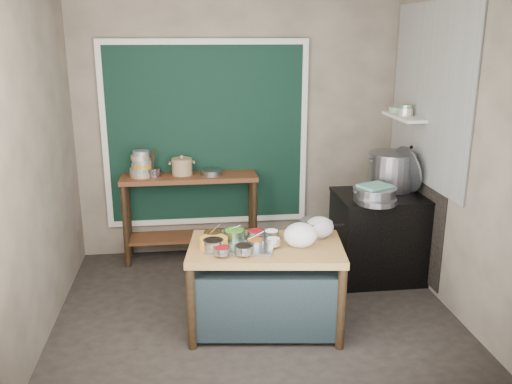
{
  "coord_description": "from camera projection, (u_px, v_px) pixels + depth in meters",
  "views": [
    {
      "loc": [
        -0.55,
        -4.38,
        2.4
      ],
      "look_at": [
        0.04,
        0.25,
        1.04
      ],
      "focal_mm": 38.0,
      "sensor_mm": 36.0,
      "label": 1
    }
  ],
  "objects": [
    {
      "name": "floor",
      "position": [
        255.0,
        311.0,
        4.91
      ],
      "size": [
        3.5,
        3.0,
        0.02
      ],
      "primitive_type": "cube",
      "color": "#2B2521",
      "rests_on": "ground"
    },
    {
      "name": "condiment_bowls",
      "position": [
        239.0,
        240.0,
        4.38
      ],
      "size": [
        0.64,
        0.49,
        0.07
      ],
      "color": "gray",
      "rests_on": "condiment_tray"
    },
    {
      "name": "green_cloth",
      "position": [
        375.0,
        186.0,
        5.1
      ],
      "size": [
        0.35,
        0.31,
        0.02
      ],
      "primitive_type": "cube",
      "rotation": [
        0.0,
        0.0,
        0.43
      ],
      "color": "#5A9584",
      "rests_on": "steamer"
    },
    {
      "name": "stove_top",
      "position": [
        383.0,
        196.0,
        5.36
      ],
      "size": [
        0.92,
        0.69,
        0.03
      ],
      "primitive_type": "cube",
      "color": "black",
      "rests_on": "stove_block"
    },
    {
      "name": "pot_lid",
      "position": [
        407.0,
        169.0,
        5.38
      ],
      "size": [
        0.19,
        0.49,
        0.47
      ],
      "primitive_type": "cylinder",
      "rotation": [
        0.0,
        1.36,
        0.16
      ],
      "color": "gray",
      "rests_on": "stove_top"
    },
    {
      "name": "back_counter",
      "position": [
        191.0,
        217.0,
        5.93
      ],
      "size": [
        1.45,
        0.4,
        0.95
      ],
      "primitive_type": "cube",
      "color": "#552F18",
      "rests_on": "floor"
    },
    {
      "name": "soot_patch",
      "position": [
        415.0,
        207.0,
        5.55
      ],
      "size": [
        0.01,
        1.3,
        1.3
      ],
      "primitive_type": "cube",
      "color": "black",
      "rests_on": "right_wall"
    },
    {
      "name": "ceramic_crock",
      "position": [
        182.0,
        167.0,
        5.8
      ],
      "size": [
        0.25,
        0.25,
        0.16
      ],
      "primitive_type": null,
      "rotation": [
        0.0,
        0.0,
        0.07
      ],
      "color": "#9A7A54",
      "rests_on": "back_counter"
    },
    {
      "name": "curtain_panel",
      "position": [
        206.0,
        135.0,
        5.89
      ],
      "size": [
        2.1,
        0.02,
        1.9
      ],
      "primitive_type": "cube",
      "color": "black",
      "rests_on": "back_wall"
    },
    {
      "name": "yellow_basin",
      "position": [
        214.0,
        243.0,
        4.34
      ],
      "size": [
        0.26,
        0.26,
        0.09
      ],
      "primitive_type": "cylinder",
      "rotation": [
        0.0,
        0.0,
        0.15
      ],
      "color": "orange",
      "rests_on": "prep_table"
    },
    {
      "name": "shallow_pan",
      "position": [
        376.0,
        201.0,
        5.06
      ],
      "size": [
        0.43,
        0.43,
        0.05
      ],
      "primitive_type": "cylinder",
      "rotation": [
        0.0,
        0.0,
        0.15
      ],
      "color": "gray",
      "rests_on": "stove_top"
    },
    {
      "name": "utensil_cup",
      "position": [
        153.0,
        172.0,
        5.73
      ],
      "size": [
        0.18,
        0.18,
        0.09
      ],
      "primitive_type": "cylinder",
      "rotation": [
        0.0,
        0.0,
        0.14
      ],
      "color": "gray",
      "rests_on": "back_counter"
    },
    {
      "name": "shelf_bowl_green",
      "position": [
        396.0,
        110.0,
        5.67
      ],
      "size": [
        0.17,
        0.17,
        0.05
      ],
      "primitive_type": "cylinder",
      "rotation": [
        0.0,
        0.0,
        -0.15
      ],
      "color": "gray",
      "rests_on": "wall_shelf"
    },
    {
      "name": "wall_shelf",
      "position": [
        404.0,
        117.0,
        5.47
      ],
      "size": [
        0.22,
        0.7,
        0.03
      ],
      "primitive_type": "cube",
      "color": "beige",
      "rests_on": "right_wall"
    },
    {
      "name": "prep_table",
      "position": [
        266.0,
        287.0,
        4.51
      ],
      "size": [
        1.33,
        0.87,
        0.75
      ],
      "primitive_type": "cube",
      "rotation": [
        0.0,
        0.0,
        -0.13
      ],
      "color": "olive",
      "rests_on": "floor"
    },
    {
      "name": "left_wall",
      "position": [
        36.0,
        165.0,
        4.31
      ],
      "size": [
        0.02,
        3.0,
        2.8
      ],
      "primitive_type": "cube",
      "color": "gray",
      "rests_on": "floor"
    },
    {
      "name": "plastic_bag_a",
      "position": [
        300.0,
        235.0,
        4.35
      ],
      "size": [
        0.29,
        0.25,
        0.2
      ],
      "primitive_type": "ellipsoid",
      "rotation": [
        0.0,
        0.0,
        -0.09
      ],
      "color": "white",
      "rests_on": "prep_table"
    },
    {
      "name": "right_wall",
      "position": [
        454.0,
        153.0,
        4.73
      ],
      "size": [
        0.02,
        3.0,
        2.8
      ],
      "primitive_type": "cube",
      "color": "gray",
      "rests_on": "floor"
    },
    {
      "name": "condiment_tray",
      "position": [
        241.0,
        246.0,
        4.37
      ],
      "size": [
        0.61,
        0.49,
        0.02
      ],
      "primitive_type": "cube",
      "rotation": [
        0.0,
        0.0,
        -0.24
      ],
      "color": "gray",
      "rests_on": "prep_table"
    },
    {
      "name": "wide_bowl",
      "position": [
        212.0,
        173.0,
        5.8
      ],
      "size": [
        0.28,
        0.28,
        0.05
      ],
      "primitive_type": "cylinder",
      "rotation": [
        0.0,
        0.0,
        -0.38
      ],
      "color": "gray",
      "rests_on": "back_counter"
    },
    {
      "name": "plastic_bag_b",
      "position": [
        319.0,
        227.0,
        4.55
      ],
      "size": [
        0.26,
        0.22,
        0.18
      ],
      "primitive_type": "ellipsoid",
      "rotation": [
        0.0,
        0.0,
        0.07
      ],
      "color": "white",
      "rests_on": "prep_table"
    },
    {
      "name": "saucepan",
      "position": [
        315.0,
        228.0,
        4.6
      ],
      "size": [
        0.27,
        0.27,
        0.14
      ],
      "primitive_type": null,
      "rotation": [
        0.0,
        0.0,
        0.05
      ],
      "color": "gray",
      "rests_on": "prep_table"
    },
    {
      "name": "tile_panel",
      "position": [
        429.0,
        95.0,
        5.13
      ],
      "size": [
        0.02,
        1.7,
        1.7
      ],
      "primitive_type": "cube",
      "color": "#B2B2AA",
      "rests_on": "right_wall"
    },
    {
      "name": "stock_pot",
      "position": [
        391.0,
        171.0,
        5.49
      ],
      "size": [
        0.55,
        0.55,
        0.38
      ],
      "primitive_type": null,
      "rotation": [
        0.0,
        0.0,
        0.16
      ],
      "color": "gray",
      "rests_on": "stove_top"
    },
    {
      "name": "curtain_frame",
      "position": [
        206.0,
        135.0,
        5.88
      ],
      "size": [
        2.22,
        0.03,
        2.02
      ],
      "primitive_type": null,
      "color": "beige",
      "rests_on": "back_wall"
    },
    {
      "name": "steamer",
      "position": [
        375.0,
        194.0,
        5.12
      ],
      "size": [
        0.5,
        0.5,
        0.14
      ],
      "primitive_type": null,
      "rotation": [
        0.0,
        0.0,
        0.21
      ],
      "color": "gray",
      "rests_on": "stove_top"
    },
    {
      "name": "back_wall",
      "position": [
        238.0,
        129.0,
        5.96
      ],
      "size": [
        3.5,
        0.02,
        2.8
      ],
      "primitive_type": "cube",
      "color": "gray",
      "rests_on": "floor"
    },
    {
      "name": "stove_block",
      "position": [
        380.0,
        237.0,
        5.48
      ],
      "size": [
        0.9,
        0.68,
        0.85
      ],
      "primitive_type": "cube",
      "color": "black",
      "rests_on": "floor"
    },
    {
      "name": "shelf_bowl_stack",
      "position": [
        406.0,
        111.0,
        5.42
      ],
      "size": [
        0.14,
        0.14,
        0.11
      ],
      "color": "silver",
      "rests_on": "wall_shelf"
    },
    {
      "name": "bowl_stack",
      "position": [
        141.0,
        165.0,
        5.72
      ],
      "size": [
        0.25,
        0.25,
        0.28
      ],
      "color": "tan",
      "rests_on": "back_counter"
    }
  ]
}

